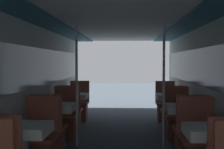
{
  "coord_description": "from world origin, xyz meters",
  "views": [
    {
      "loc": [
        0.12,
        -1.13,
        1.45
      ],
      "look_at": [
        -0.04,
        2.18,
        1.32
      ],
      "focal_mm": 50.0,
      "sensor_mm": 36.0,
      "label": 1
    }
  ],
  "objects_px": {
    "chair_right_far_2": "(177,124)",
    "dining_table_right_3": "(169,100)",
    "dining_table_right_1": "(211,138)",
    "chair_right_near_3": "(173,118)",
    "dining_table_left_3": "(75,99)",
    "chair_left_far_3": "(79,109)",
    "chair_left_far_2": "(65,123)",
    "chair_left_near_2": "(50,137)",
    "support_pole_left_2": "(77,86)",
    "dining_table_left_1": "(24,135)",
    "chair_right_far_3": "(166,109)",
    "chair_left_far_1": "(39,148)",
    "dining_table_left_2": "(58,111)",
    "chair_left_near_3": "(70,117)",
    "dining_table_right_2": "(183,112)",
    "chair_right_near_2": "(190,139)",
    "support_pole_right_2": "(164,87)"
  },
  "relations": [
    {
      "from": "dining_table_left_3",
      "to": "dining_table_right_3",
      "type": "bearing_deg",
      "value": 0.0
    },
    {
      "from": "chair_left_near_3",
      "to": "chair_left_far_3",
      "type": "relative_size",
      "value": 1.0
    },
    {
      "from": "chair_left_far_3",
      "to": "chair_right_far_2",
      "type": "xyz_separation_m",
      "value": [
        2.14,
        -1.75,
        0.0
      ]
    },
    {
      "from": "dining_table_left_3",
      "to": "chair_right_near_3",
      "type": "bearing_deg",
      "value": -15.14
    },
    {
      "from": "chair_left_far_1",
      "to": "dining_table_left_3",
      "type": "bearing_deg",
      "value": -90.0
    },
    {
      "from": "dining_table_left_2",
      "to": "support_pole_left_2",
      "type": "height_order",
      "value": "support_pole_left_2"
    },
    {
      "from": "chair_left_near_3",
      "to": "dining_table_right_3",
      "type": "relative_size",
      "value": 1.34
    },
    {
      "from": "chair_left_far_1",
      "to": "chair_right_near_3",
      "type": "bearing_deg",
      "value": -132.41
    },
    {
      "from": "chair_right_far_3",
      "to": "chair_right_near_3",
      "type": "bearing_deg",
      "value": 90.0
    },
    {
      "from": "chair_left_far_2",
      "to": "chair_right_far_3",
      "type": "xyz_separation_m",
      "value": [
        2.14,
        1.75,
        0.0
      ]
    },
    {
      "from": "chair_left_near_2",
      "to": "chair_right_near_3",
      "type": "relative_size",
      "value": 1.0
    },
    {
      "from": "dining_table_left_2",
      "to": "chair_right_far_3",
      "type": "bearing_deg",
      "value": 47.43
    },
    {
      "from": "dining_table_left_2",
      "to": "chair_left_far_2",
      "type": "bearing_deg",
      "value": 90.0
    },
    {
      "from": "dining_table_left_3",
      "to": "chair_right_far_2",
      "type": "bearing_deg",
      "value": -28.7
    },
    {
      "from": "chair_right_far_3",
      "to": "chair_left_far_3",
      "type": "bearing_deg",
      "value": 0.0
    },
    {
      "from": "chair_left_far_2",
      "to": "chair_left_near_2",
      "type": "bearing_deg",
      "value": 90.0
    },
    {
      "from": "dining_table_left_1",
      "to": "chair_left_near_2",
      "type": "relative_size",
      "value": 0.75
    },
    {
      "from": "chair_right_far_2",
      "to": "dining_table_right_3",
      "type": "bearing_deg",
      "value": -90.0
    },
    {
      "from": "dining_table_left_3",
      "to": "chair_right_near_3",
      "type": "distance_m",
      "value": 2.24
    },
    {
      "from": "chair_left_far_1",
      "to": "dining_table_right_1",
      "type": "relative_size",
      "value": 1.34
    },
    {
      "from": "dining_table_left_1",
      "to": "chair_left_far_1",
      "type": "relative_size",
      "value": 0.75
    },
    {
      "from": "chair_right_far_2",
      "to": "dining_table_right_3",
      "type": "height_order",
      "value": "chair_right_far_2"
    },
    {
      "from": "chair_left_far_1",
      "to": "chair_left_near_2",
      "type": "height_order",
      "value": "same"
    },
    {
      "from": "dining_table_right_1",
      "to": "chair_right_far_2",
      "type": "bearing_deg",
      "value": 90.0
    },
    {
      "from": "chair_left_far_3",
      "to": "support_pole_right_2",
      "type": "relative_size",
      "value": 0.47
    },
    {
      "from": "chair_left_far_2",
      "to": "dining_table_right_1",
      "type": "height_order",
      "value": "chair_left_far_2"
    },
    {
      "from": "chair_left_near_2",
      "to": "chair_right_near_2",
      "type": "xyz_separation_m",
      "value": [
        2.14,
        0.0,
        0.0
      ]
    },
    {
      "from": "chair_left_far_2",
      "to": "dining_table_right_2",
      "type": "distance_m",
      "value": 2.24
    },
    {
      "from": "chair_right_near_2",
      "to": "dining_table_right_1",
      "type": "bearing_deg",
      "value": -90.0
    },
    {
      "from": "support_pole_left_2",
      "to": "dining_table_right_2",
      "type": "bearing_deg",
      "value": 0.0
    },
    {
      "from": "dining_table_left_2",
      "to": "dining_table_right_2",
      "type": "distance_m",
      "value": 2.14
    },
    {
      "from": "dining_table_left_1",
      "to": "dining_table_left_3",
      "type": "distance_m",
      "value": 3.5
    },
    {
      "from": "dining_table_left_2",
      "to": "support_pole_right_2",
      "type": "relative_size",
      "value": 0.35
    },
    {
      "from": "dining_table_right_2",
      "to": "chair_right_near_2",
      "type": "xyz_separation_m",
      "value": [
        0.0,
        -0.58,
        -0.31
      ]
    },
    {
      "from": "dining_table_left_1",
      "to": "dining_table_left_3",
      "type": "bearing_deg",
      "value": 90.0
    },
    {
      "from": "dining_table_right_1",
      "to": "chair_right_near_3",
      "type": "height_order",
      "value": "chair_right_near_3"
    },
    {
      "from": "support_pole_left_2",
      "to": "chair_right_far_2",
      "type": "xyz_separation_m",
      "value": [
        1.81,
        0.58,
        -0.74
      ]
    },
    {
      "from": "chair_left_far_2",
      "to": "chair_left_far_3",
      "type": "height_order",
      "value": "same"
    },
    {
      "from": "chair_right_near_3",
      "to": "dining_table_left_2",
      "type": "bearing_deg",
      "value": -151.3
    },
    {
      "from": "chair_right_near_2",
      "to": "dining_table_left_2",
      "type": "bearing_deg",
      "value": 164.86
    },
    {
      "from": "dining_table_left_3",
      "to": "dining_table_right_3",
      "type": "relative_size",
      "value": 1.0
    },
    {
      "from": "chair_left_far_2",
      "to": "dining_table_right_2",
      "type": "relative_size",
      "value": 1.34
    },
    {
      "from": "chair_left_far_2",
      "to": "dining_table_right_1",
      "type": "relative_size",
      "value": 1.34
    },
    {
      "from": "dining_table_left_3",
      "to": "chair_right_near_2",
      "type": "xyz_separation_m",
      "value": [
        2.14,
        -2.33,
        -0.31
      ]
    },
    {
      "from": "dining_table_left_3",
      "to": "dining_table_left_2",
      "type": "bearing_deg",
      "value": -90.0
    },
    {
      "from": "chair_left_far_1",
      "to": "dining_table_right_3",
      "type": "relative_size",
      "value": 1.34
    },
    {
      "from": "dining_table_right_1",
      "to": "chair_right_near_3",
      "type": "relative_size",
      "value": 0.75
    },
    {
      "from": "chair_left_near_2",
      "to": "chair_right_far_3",
      "type": "distance_m",
      "value": 3.61
    },
    {
      "from": "support_pole_right_2",
      "to": "dining_table_left_1",
      "type": "bearing_deg",
      "value": -135.96
    },
    {
      "from": "dining_table_right_1",
      "to": "dining_table_right_3",
      "type": "xyz_separation_m",
      "value": [
        0.0,
        3.5,
        0.0
      ]
    }
  ]
}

